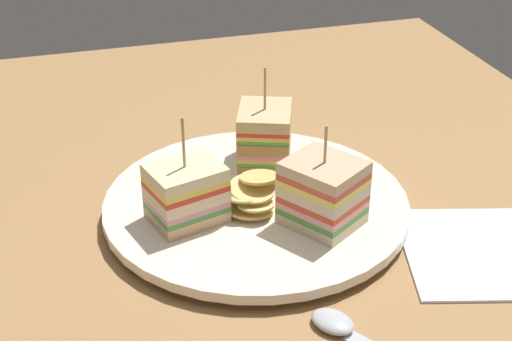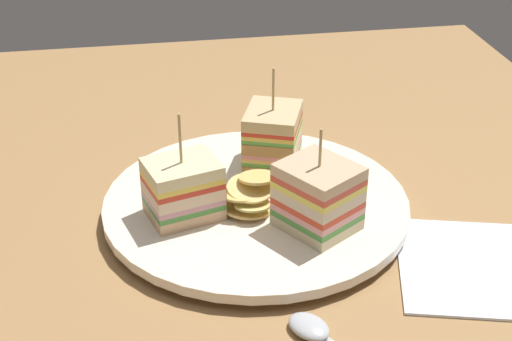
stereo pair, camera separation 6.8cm
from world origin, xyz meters
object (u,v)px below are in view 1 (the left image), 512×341
(plate, at_px, (256,206))
(spoon, at_px, (353,334))
(chip_pile, at_px, (250,195))
(sandwich_wedge_2, at_px, (265,137))
(sandwich_wedge_1, at_px, (323,193))
(napkin, at_px, (474,251))
(sandwich_wedge_0, at_px, (187,193))

(plate, height_order, spoon, plate)
(plate, xyz_separation_m, chip_pile, (-0.01, 0.01, 0.02))
(plate, height_order, sandwich_wedge_2, sandwich_wedge_2)
(plate, distance_m, spoon, 0.18)
(sandwich_wedge_1, xyz_separation_m, napkin, (-0.06, -0.12, -0.04))
(sandwich_wedge_0, height_order, chip_pile, sandwich_wedge_0)
(sandwich_wedge_0, relative_size, spoon, 0.76)
(plate, bearing_deg, napkin, -124.33)
(sandwich_wedge_0, distance_m, spoon, 0.19)
(sandwich_wedge_2, distance_m, chip_pile, 0.09)
(sandwich_wedge_1, relative_size, napkin, 0.70)
(napkin, bearing_deg, sandwich_wedge_1, 63.64)
(plate, distance_m, sandwich_wedge_0, 0.07)
(plate, distance_m, sandwich_wedge_1, 0.08)
(napkin, bearing_deg, sandwich_wedge_2, 37.88)
(chip_pile, relative_size, napkin, 0.52)
(plate, relative_size, sandwich_wedge_0, 2.83)
(sandwich_wedge_1, height_order, napkin, sandwich_wedge_1)
(plate, height_order, chip_pile, chip_pile)
(chip_pile, bearing_deg, sandwich_wedge_1, -124.90)
(sandwich_wedge_0, relative_size, napkin, 0.74)
(sandwich_wedge_1, height_order, spoon, sandwich_wedge_1)
(chip_pile, bearing_deg, napkin, -119.21)
(napkin, bearing_deg, plate, 55.67)
(sandwich_wedge_2, bearing_deg, sandwich_wedge_1, 28.96)
(spoon, bearing_deg, napkin, -95.29)
(sandwich_wedge_2, distance_m, napkin, 0.22)
(sandwich_wedge_2, relative_size, spoon, 0.78)
(plate, relative_size, sandwich_wedge_2, 2.75)
(sandwich_wedge_0, distance_m, sandwich_wedge_2, 0.12)
(plate, height_order, napkin, plate)
(chip_pile, height_order, napkin, chip_pile)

